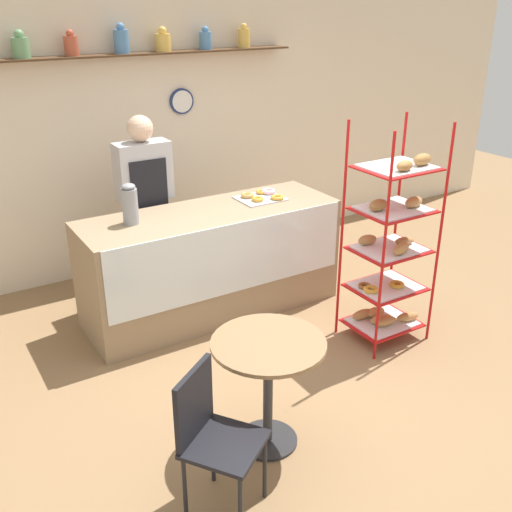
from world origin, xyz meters
name	(u,v)px	position (x,y,z in m)	size (l,w,h in m)	color
ground_plane	(283,371)	(0.00, 0.00, 0.00)	(14.00, 14.00, 0.00)	olive
back_wall	(146,133)	(0.00, 2.48, 1.37)	(10.00, 0.30, 2.70)	beige
display_counter	(212,262)	(0.00, 1.13, 0.47)	(2.24, 0.75, 0.94)	#937A5B
pastry_rack	(390,251)	(0.99, -0.01, 0.77)	(0.60, 0.50, 1.79)	#B71414
person_worker	(146,202)	(-0.36, 1.68, 0.93)	(0.47, 0.23, 1.70)	#282833
cafe_table	(268,368)	(-0.53, -0.59, 0.55)	(0.69, 0.69, 0.74)	#262628
cafe_chair	(210,428)	(-1.06, -0.86, 0.53)	(0.53, 0.53, 0.86)	black
coffee_carafe	(130,204)	(-0.67, 1.20, 1.11)	(0.13, 0.13, 0.33)	gray
donut_tray_counter	(262,196)	(0.56, 1.20, 0.96)	(0.40, 0.33, 0.05)	silver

